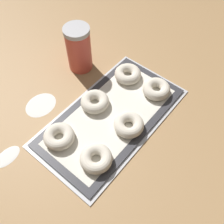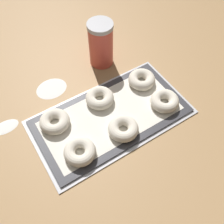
# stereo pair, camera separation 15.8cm
# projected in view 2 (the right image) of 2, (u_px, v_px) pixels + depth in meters

# --- Properties ---
(ground_plane) EXTENTS (2.80, 2.80, 0.00)m
(ground_plane) POSITION_uv_depth(u_px,v_px,m) (112.00, 119.00, 0.90)
(ground_plane) COLOR #A87F51
(baking_tray) EXTENTS (0.54, 0.29, 0.01)m
(baking_tray) POSITION_uv_depth(u_px,v_px,m) (112.00, 116.00, 0.90)
(baking_tray) COLOR silver
(baking_tray) RESTS_ON ground_plane
(baking_mat) EXTENTS (0.51, 0.27, 0.00)m
(baking_mat) POSITION_uv_depth(u_px,v_px,m) (112.00, 115.00, 0.90)
(baking_mat) COLOR #333338
(baking_mat) RESTS_ON baking_tray
(bagel_front_left) EXTENTS (0.10, 0.10, 0.04)m
(bagel_front_left) POSITION_uv_depth(u_px,v_px,m) (80.00, 152.00, 0.80)
(bagel_front_left) COLOR silver
(bagel_front_left) RESTS_ON baking_mat
(bagel_front_center) EXTENTS (0.10, 0.10, 0.04)m
(bagel_front_center) POSITION_uv_depth(u_px,v_px,m) (123.00, 129.00, 0.85)
(bagel_front_center) COLOR silver
(bagel_front_center) RESTS_ON baking_mat
(bagel_front_right) EXTENTS (0.10, 0.10, 0.04)m
(bagel_front_right) POSITION_uv_depth(u_px,v_px,m) (165.00, 101.00, 0.91)
(bagel_front_right) COLOR silver
(bagel_front_right) RESTS_ON baking_mat
(bagel_back_left) EXTENTS (0.10, 0.10, 0.04)m
(bagel_back_left) POSITION_uv_depth(u_px,v_px,m) (55.00, 121.00, 0.86)
(bagel_back_left) COLOR silver
(bagel_back_left) RESTS_ON baking_mat
(bagel_back_center) EXTENTS (0.10, 0.10, 0.04)m
(bagel_back_center) POSITION_uv_depth(u_px,v_px,m) (100.00, 98.00, 0.92)
(bagel_back_center) COLOR silver
(bagel_back_center) RESTS_ON baking_mat
(bagel_back_right) EXTENTS (0.10, 0.10, 0.04)m
(bagel_back_right) POSITION_uv_depth(u_px,v_px,m) (142.00, 79.00, 0.97)
(bagel_back_right) COLOR silver
(bagel_back_right) RESTS_ON baking_mat
(flour_canister) EXTENTS (0.10, 0.10, 0.18)m
(flour_canister) POSITION_uv_depth(u_px,v_px,m) (101.00, 44.00, 0.99)
(flour_canister) COLOR #DB4C3D
(flour_canister) RESTS_ON ground_plane
(flour_patch_near) EXTENTS (0.09, 0.05, 0.00)m
(flour_patch_near) POSITION_uv_depth(u_px,v_px,m) (6.00, 127.00, 0.88)
(flour_patch_near) COLOR white
(flour_patch_near) RESTS_ON ground_plane
(flour_patch_far) EXTENTS (0.12, 0.10, 0.00)m
(flour_patch_far) POSITION_uv_depth(u_px,v_px,m) (51.00, 88.00, 0.98)
(flour_patch_far) COLOR white
(flour_patch_far) RESTS_ON ground_plane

